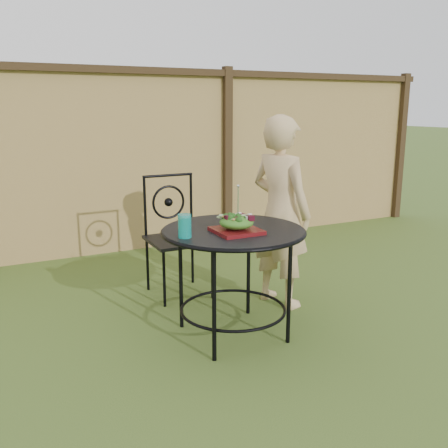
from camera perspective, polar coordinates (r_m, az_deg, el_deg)
name	(u,v)px	position (r m, az deg, el deg)	size (l,w,h in m)	color
ground	(199,335)	(3.40, -2.83, -12.53)	(60.00, 60.00, 0.00)	#304B18
fence	(110,161)	(5.18, -12.88, 7.04)	(8.00, 0.12, 1.90)	tan
patio_table	(233,250)	(3.20, 1.07, -2.98)	(0.92, 0.92, 0.72)	black
patio_chair	(176,232)	(4.00, -5.52, -0.91)	(0.46, 0.46, 0.95)	black
diner	(280,212)	(3.73, 6.47, 1.35)	(0.52, 0.34, 1.43)	tan
salad_plate	(236,231)	(3.07, 1.43, -0.77)	(0.27, 0.27, 0.02)	#40090E
salad	(237,222)	(3.05, 1.44, 0.17)	(0.21, 0.21, 0.08)	#235614
fork	(238,202)	(3.03, 1.62, 2.59)	(0.01, 0.01, 0.18)	silver
drinking_glass	(185,226)	(2.95, -4.52, -0.23)	(0.08, 0.08, 0.14)	#0C9189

